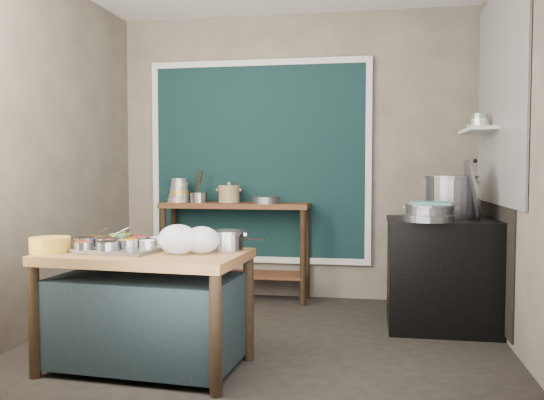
% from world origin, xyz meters
% --- Properties ---
extents(floor, '(3.50, 3.00, 0.02)m').
position_xyz_m(floor, '(0.00, 0.00, -0.01)').
color(floor, '#28241E').
rests_on(floor, ground).
extents(back_wall, '(3.50, 0.02, 2.80)m').
position_xyz_m(back_wall, '(0.00, 1.51, 1.40)').
color(back_wall, '#7B6E5F').
rests_on(back_wall, floor).
extents(left_wall, '(0.02, 3.00, 2.80)m').
position_xyz_m(left_wall, '(-1.76, 0.00, 1.40)').
color(left_wall, '#7B6E5F').
rests_on(left_wall, floor).
extents(right_wall, '(0.02, 3.00, 2.80)m').
position_xyz_m(right_wall, '(1.76, 0.00, 1.40)').
color(right_wall, '#7B6E5F').
rests_on(right_wall, floor).
extents(curtain_panel, '(2.10, 0.02, 1.90)m').
position_xyz_m(curtain_panel, '(-0.35, 1.47, 1.35)').
color(curtain_panel, black).
rests_on(curtain_panel, back_wall).
extents(curtain_frame, '(2.22, 0.03, 2.02)m').
position_xyz_m(curtain_frame, '(-0.35, 1.46, 1.35)').
color(curtain_frame, beige).
rests_on(curtain_frame, back_wall).
extents(tile_panel, '(0.02, 1.70, 1.70)m').
position_xyz_m(tile_panel, '(1.74, 0.55, 1.85)').
color(tile_panel, '#B2B2AA').
rests_on(tile_panel, right_wall).
extents(soot_patch, '(0.01, 1.30, 1.30)m').
position_xyz_m(soot_patch, '(1.74, 0.65, 0.70)').
color(soot_patch, black).
rests_on(soot_patch, right_wall).
extents(wall_shelf, '(0.22, 0.70, 0.03)m').
position_xyz_m(wall_shelf, '(1.63, 0.85, 1.60)').
color(wall_shelf, beige).
rests_on(wall_shelf, right_wall).
extents(prep_table, '(1.30, 0.82, 0.75)m').
position_xyz_m(prep_table, '(-0.65, -0.75, 0.38)').
color(prep_table, brown).
rests_on(prep_table, floor).
extents(back_counter, '(1.45, 0.40, 0.95)m').
position_xyz_m(back_counter, '(-0.55, 1.28, 0.47)').
color(back_counter, '#522D17').
rests_on(back_counter, floor).
extents(stove_block, '(0.90, 0.68, 0.85)m').
position_xyz_m(stove_block, '(1.35, 0.55, 0.42)').
color(stove_block, black).
rests_on(stove_block, floor).
extents(stove_top, '(0.92, 0.69, 0.03)m').
position_xyz_m(stove_top, '(1.35, 0.55, 0.86)').
color(stove_top, black).
rests_on(stove_top, stove_block).
extents(condiment_tray, '(0.65, 0.52, 0.03)m').
position_xyz_m(condiment_tray, '(-0.85, -0.72, 0.76)').
color(condiment_tray, gray).
rests_on(condiment_tray, prep_table).
extents(condiment_bowls, '(0.58, 0.44, 0.07)m').
position_xyz_m(condiment_bowls, '(-0.88, -0.71, 0.80)').
color(condiment_bowls, gray).
rests_on(condiment_bowls, condiment_tray).
extents(yellow_basin, '(0.33, 0.33, 0.10)m').
position_xyz_m(yellow_basin, '(-1.24, -0.87, 0.80)').
color(yellow_basin, '#CE8936').
rests_on(yellow_basin, prep_table).
extents(saucepan, '(0.24, 0.24, 0.13)m').
position_xyz_m(saucepan, '(-0.16, -0.59, 0.81)').
color(saucepan, gray).
rests_on(saucepan, prep_table).
extents(plastic_bag_a, '(0.29, 0.27, 0.19)m').
position_xyz_m(plastic_bag_a, '(-0.41, -0.81, 0.84)').
color(plastic_bag_a, white).
rests_on(plastic_bag_a, prep_table).
extents(plastic_bag_b, '(0.28, 0.26, 0.17)m').
position_xyz_m(plastic_bag_b, '(-0.28, -0.75, 0.83)').
color(plastic_bag_b, white).
rests_on(plastic_bag_b, prep_table).
extents(bowl_stack, '(0.21, 0.21, 0.24)m').
position_xyz_m(bowl_stack, '(-1.12, 1.27, 1.05)').
color(bowl_stack, tan).
rests_on(bowl_stack, back_counter).
extents(utensil_cup, '(0.17, 0.17, 0.10)m').
position_xyz_m(utensil_cup, '(-0.91, 1.25, 1.00)').
color(utensil_cup, gray).
rests_on(utensil_cup, back_counter).
extents(ceramic_crock, '(0.25, 0.25, 0.15)m').
position_xyz_m(ceramic_crock, '(-0.62, 1.30, 1.02)').
color(ceramic_crock, '#9C7F55').
rests_on(ceramic_crock, back_counter).
extents(wide_bowl, '(0.33, 0.33, 0.06)m').
position_xyz_m(wide_bowl, '(-0.23, 1.21, 0.98)').
color(wide_bowl, gray).
rests_on(wide_bowl, back_counter).
extents(stock_pot, '(0.45, 0.45, 0.34)m').
position_xyz_m(stock_pot, '(1.41, 0.75, 1.05)').
color(stock_pot, gray).
rests_on(stock_pot, stove_top).
extents(pot_lid, '(0.13, 0.49, 0.48)m').
position_xyz_m(pot_lid, '(1.55, 0.61, 1.12)').
color(pot_lid, gray).
rests_on(pot_lid, stove_top).
extents(steamer, '(0.49, 0.49, 0.12)m').
position_xyz_m(steamer, '(1.20, 0.37, 0.94)').
color(steamer, gray).
rests_on(steamer, stove_top).
extents(green_cloth, '(0.29, 0.23, 0.02)m').
position_xyz_m(green_cloth, '(1.20, 0.37, 1.01)').
color(green_cloth, '#579487').
rests_on(green_cloth, steamer).
extents(shallow_pan, '(0.47, 0.47, 0.05)m').
position_xyz_m(shallow_pan, '(1.19, 0.31, 0.91)').
color(shallow_pan, gray).
rests_on(shallow_pan, stove_top).
extents(shelf_bowl_stack, '(0.14, 0.14, 0.12)m').
position_xyz_m(shelf_bowl_stack, '(1.63, 0.79, 1.67)').
color(shelf_bowl_stack, silver).
rests_on(shelf_bowl_stack, wall_shelf).
extents(shelf_bowl_green, '(0.16, 0.16, 0.05)m').
position_xyz_m(shelf_bowl_green, '(1.63, 1.05, 1.64)').
color(shelf_bowl_green, gray).
rests_on(shelf_bowl_green, wall_shelf).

